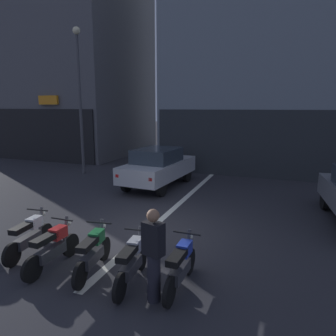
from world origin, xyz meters
TOP-DOWN VIEW (x-y plane):
  - ground_plane at (0.00, 0.00)m, footprint 120.00×120.00m
  - lane_centre_line at (0.00, 6.00)m, footprint 0.20×18.00m
  - building_corner_left at (-11.87, 12.26)m, footprint 10.29×8.70m
  - building_mid_block at (1.33, 12.26)m, footprint 8.68×8.72m
  - car_silver_crossing_near at (-1.60, 4.69)m, footprint 2.07×4.22m
  - street_lamp at (-6.13, 5.76)m, footprint 0.36×0.36m
  - motorcycle_white_row_leftmost at (-1.97, -2.07)m, footprint 0.55×1.67m
  - motorcycle_red_row_left_mid at (-1.05, -2.38)m, footprint 0.55×1.67m
  - motorcycle_green_row_centre at (-0.14, -2.26)m, footprint 0.55×1.66m
  - motorcycle_silver_row_right_mid at (0.77, -2.33)m, footprint 0.55×1.67m
  - motorcycle_blue_row_rightmost at (1.69, -2.15)m, footprint 0.55×1.67m
  - person_by_motorcycles at (1.37, -2.68)m, footprint 0.41×0.31m

SIDE VIEW (x-z plane):
  - ground_plane at x=0.00m, z-range 0.00..0.00m
  - lane_centre_line at x=0.00m, z-range 0.00..0.01m
  - motorcycle_white_row_leftmost at x=-1.97m, z-range -0.03..0.95m
  - motorcycle_red_row_left_mid at x=-1.05m, z-range -0.03..0.95m
  - motorcycle_green_row_centre at x=-0.14m, z-range -0.03..0.95m
  - motorcycle_silver_row_right_mid at x=0.77m, z-range -0.03..0.95m
  - motorcycle_blue_row_rightmost at x=1.69m, z-range -0.03..0.95m
  - person_by_motorcycles at x=1.37m, z-range 0.02..1.69m
  - car_silver_crossing_near at x=-1.60m, z-range 0.07..1.71m
  - street_lamp at x=-6.13m, z-range 0.74..7.74m
  - building_corner_left at x=-11.87m, z-range -0.01..15.17m
  - building_mid_block at x=1.33m, z-range -0.01..17.55m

